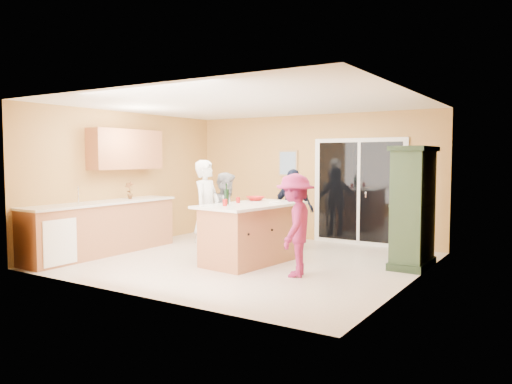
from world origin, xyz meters
The scene contains 22 objects.
floor centered at (0.00, 0.00, 0.00)m, with size 5.50×5.50×0.00m, color beige.
ceiling centered at (0.00, 0.00, 2.60)m, with size 5.50×5.00×0.10m, color white.
wall_back centered at (0.00, 2.50, 1.30)m, with size 5.50×0.10×2.60m, color #E5AF5E.
wall_front centered at (0.00, -2.50, 1.30)m, with size 5.50×0.10×2.60m, color #E5AF5E.
wall_left centered at (-2.75, 0.00, 1.30)m, with size 0.10×5.00×2.60m, color #E5AF5E.
wall_right centered at (2.75, 0.00, 1.30)m, with size 0.10×5.00×2.60m, color #E5AF5E.
left_cabinet_run centered at (-2.45, -1.05, 0.46)m, with size 0.65×3.05×1.24m.
upper_cabinets centered at (-2.58, -0.20, 1.88)m, with size 0.35×1.60×0.75m, color #A3633F.
sliding_door centered at (1.05, 2.46, 1.05)m, with size 1.90×0.07×2.10m.
framed_picture centered at (-0.55, 2.48, 1.60)m, with size 0.46×0.04×0.56m.
kitchen_island centered at (0.17, -0.09, 0.46)m, with size 1.21×1.95×0.97m.
green_hutch centered at (2.49, 1.00, 0.92)m, with size 0.54×1.03×1.90m.
woman_white centered at (-0.59, -0.27, 0.84)m, with size 0.61×0.40×1.68m, color white.
woman_grey centered at (-0.49, 0.17, 0.73)m, with size 0.71×0.55×1.46m, color gray.
woman_navy centered at (0.15, 1.41, 0.75)m, with size 0.88×0.37×1.51m, color #171C33.
woman_magenta centered at (1.21, -0.51, 0.75)m, with size 0.96×0.55×1.49m, color #98215A.
serving_bowl centered at (-0.09, 0.46, 1.01)m, with size 0.29×0.29×0.07m, color red.
tulip_vase centered at (-2.45, -0.24, 1.11)m, with size 0.18×0.12×0.34m, color #AB1117.
tumbler_near centered at (-0.09, -0.08, 1.02)m, with size 0.07×0.07×0.10m, color red.
tumbler_far centered at (0.03, -0.61, 1.02)m, with size 0.07×0.07×0.11m, color red.
wine_bottle centered at (-0.11, -0.38, 1.10)m, with size 0.08×0.08×0.34m.
white_plate centered at (0.39, 0.33, 0.98)m, with size 0.20×0.20×0.01m, color white.
Camera 1 is at (4.57, -6.86, 1.73)m, focal length 35.00 mm.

